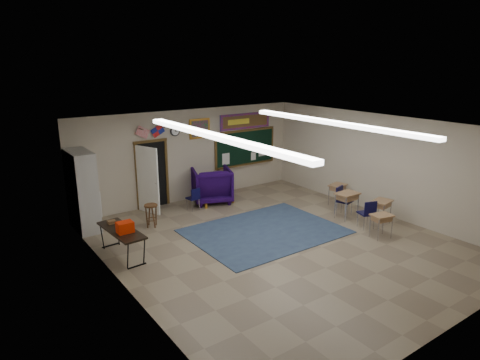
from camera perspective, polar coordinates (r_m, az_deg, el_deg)
floor at (r=11.10m, az=5.11°, el=-8.39°), size 9.00×9.00×0.00m
back_wall at (r=14.18m, az=-6.60°, el=3.32°), size 8.00×0.04×3.00m
front_wall at (r=7.95m, az=27.11°, el=-8.49°), size 8.00×0.04×3.00m
left_wall at (r=8.65m, az=-15.38°, el=-5.35°), size 0.04×9.00×3.00m
right_wall at (r=13.45m, az=18.38°, el=1.93°), size 0.04×9.00×3.00m
ceiling at (r=10.25m, az=5.52°, el=7.10°), size 8.00×9.00×0.04m
area_rug at (r=11.78m, az=3.32°, el=-6.83°), size 4.00×3.00×0.02m
fluorescent_strips at (r=10.26m, az=5.51°, el=6.77°), size 3.86×6.00×0.10m
doorway at (r=13.52m, az=-11.81°, el=0.54°), size 1.10×0.89×2.16m
chalkboard at (r=15.31m, az=0.71°, el=4.22°), size 2.55×0.14×1.30m
bulletin_board at (r=15.15m, az=0.71°, el=7.87°), size 2.10×0.05×0.55m
framed_art_print at (r=14.16m, az=-5.39°, el=6.84°), size 0.75×0.05×0.65m
wall_clock at (r=13.74m, az=-8.66°, el=6.46°), size 0.32×0.05×0.32m
wall_flags at (r=13.34m, az=-11.90°, el=6.59°), size 1.16×0.06×0.70m
storage_cabinet at (r=12.36m, az=-20.25°, el=-1.36°), size 0.59×1.25×2.20m
wingback_armchair at (r=14.03m, az=-3.80°, el=-0.67°), size 1.58×1.60×1.14m
student_chair_reading at (r=13.37m, az=-6.30°, el=-2.50°), size 0.40×0.40×0.72m
student_chair_desk_a at (r=12.37m, az=16.49°, el=-4.36°), size 0.52×0.52×0.82m
student_chair_desk_b at (r=13.15m, az=13.77°, el=-2.82°), size 0.55×0.55×0.88m
student_desk_front_left at (r=12.96m, az=14.04°, el=-3.13°), size 0.66×0.50×0.79m
student_desk_front_right at (r=14.10m, az=12.84°, el=-1.76°), size 0.65×0.55×0.68m
student_desk_back_left at (r=11.84m, az=18.29°, el=-5.70°), size 0.60×0.50×0.64m
student_desk_back_right at (r=12.78m, az=18.30°, el=-3.95°), size 0.67×0.56×0.71m
folding_table at (r=10.61m, az=-15.43°, el=-7.92°), size 0.66×1.67×0.93m
wooden_stool at (r=12.24m, az=-11.74°, el=-4.62°), size 0.37×0.37×0.65m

